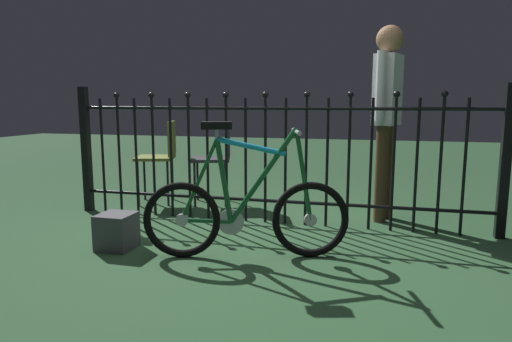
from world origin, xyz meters
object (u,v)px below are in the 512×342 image
Objects in this scene: bicycle at (246,212)px; display_crate at (117,231)px; chair_charcoal at (218,154)px; person_visitor at (387,105)px; chair_olive at (162,152)px.

bicycle is 0.98m from display_crate.
chair_charcoal is 3.26× the size of display_crate.
person_visitor is (1.66, -0.26, 0.50)m from chair_charcoal.
chair_olive is 3.32× the size of display_crate.
chair_olive reaches higher than chair_charcoal.
person_visitor reaches higher than display_crate.
bicycle reaches higher than chair_charcoal.
person_visitor is 6.59× the size of display_crate.
person_visitor is at bearing 34.97° from display_crate.
chair_charcoal is 1.75m from person_visitor.
display_crate is (-1.89, -1.32, -0.90)m from person_visitor.
person_visitor is 2.47m from display_crate.
chair_charcoal is at bearing 81.76° from display_crate.
display_crate is at bearing -176.57° from bicycle.
bicycle is 1.92m from chair_olive.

